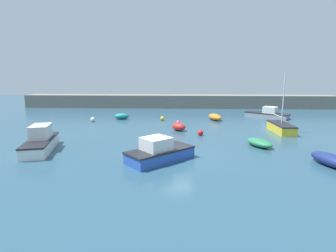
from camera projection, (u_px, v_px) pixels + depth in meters
ground_plane at (176, 157)px, 20.02m from camera, size 120.00×120.00×0.20m
harbor_breakwater at (178, 101)px, 50.08m from camera, size 58.23×3.66×2.38m
open_tender_yellow at (259, 143)px, 22.55m from camera, size 2.39×3.01×0.68m
sailboat_tall_mast at (281, 127)px, 28.19m from camera, size 1.65×4.99×6.42m
rowboat_white_midwater at (215, 117)px, 35.97m from camera, size 2.14×3.11×0.86m
cabin_cruiser_white at (159, 152)px, 18.74m from camera, size 5.11×4.97×1.76m
rowboat_blue_near at (331, 160)px, 17.72m from camera, size 2.05×3.46×0.83m
fishing_dinghy_green at (122, 116)px, 36.82m from camera, size 2.17×1.49×0.82m
motorboat_grey_hull at (41, 141)px, 21.36m from camera, size 3.22×5.99×2.06m
dinghy_near_pier at (179, 127)px, 29.16m from camera, size 2.07×2.14×0.89m
motorboat_with_cabin at (268, 114)px, 37.96m from camera, size 5.92×5.19×1.63m
mooring_buoy_white at (93, 119)px, 34.79m from camera, size 0.58×0.58×0.58m
mooring_buoy_red at (200, 133)px, 26.76m from camera, size 0.56×0.56×0.56m
mooring_buoy_yellow at (162, 118)px, 35.73m from camera, size 0.54×0.54×0.54m
mooring_buoy_pink at (178, 122)px, 33.20m from camera, size 0.45×0.45×0.45m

